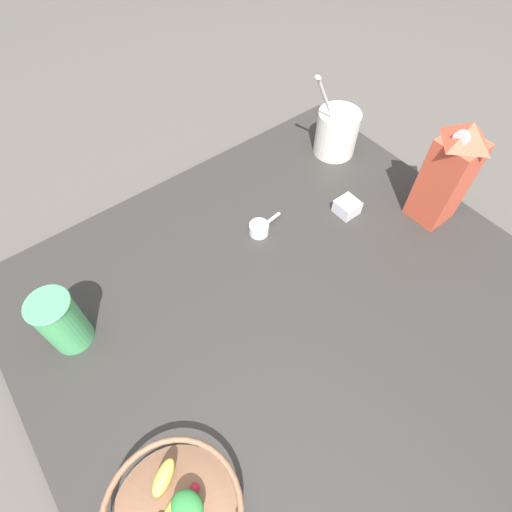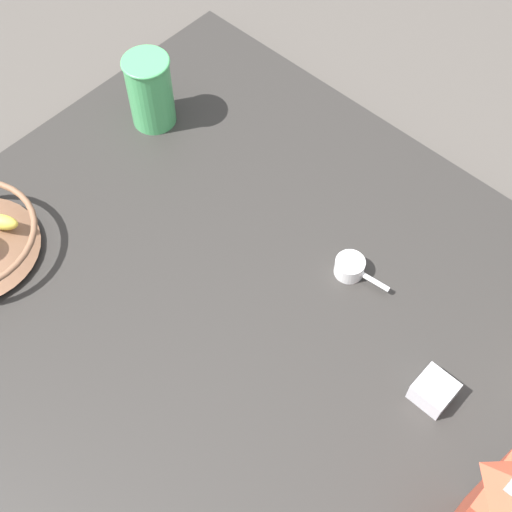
{
  "view_description": "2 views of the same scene",
  "coord_description": "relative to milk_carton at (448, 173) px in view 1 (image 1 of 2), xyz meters",
  "views": [
    {
      "loc": [
        0.23,
        -0.31,
        0.77
      ],
      "look_at": [
        -0.16,
        -0.01,
        0.08
      ],
      "focal_mm": 28.0,
      "sensor_mm": 36.0,
      "label": 1
    },
    {
      "loc": [
        0.28,
        0.35,
        0.97
      ],
      "look_at": [
        -0.12,
        -0.02,
        0.13
      ],
      "focal_mm": 50.0,
      "sensor_mm": 36.0,
      "label": 2
    }
  ],
  "objects": [
    {
      "name": "measuring_scoop",
      "position": [
        -0.21,
        -0.37,
        -0.12
      ],
      "size": [
        0.05,
        0.09,
        0.03
      ],
      "color": "white",
      "rests_on": "countertop"
    },
    {
      "name": "milk_carton",
      "position": [
        0.0,
        0.0,
        0.0
      ],
      "size": [
        0.09,
        0.09,
        0.26
      ],
      "color": "#CC4C33",
      "rests_on": "countertop"
    },
    {
      "name": "spice_jar",
      "position": [
        -0.13,
        -0.16,
        -0.12
      ],
      "size": [
        0.05,
        0.05,
        0.04
      ],
      "color": "silver",
      "rests_on": "countertop"
    },
    {
      "name": "yogurt_tub",
      "position": [
        -0.31,
        -0.02,
        -0.06
      ],
      "size": [
        0.11,
        0.16,
        0.26
      ],
      "color": "silver",
      "rests_on": "countertop"
    },
    {
      "name": "ground_plane",
      "position": [
        0.03,
        -0.43,
        -0.16
      ],
      "size": [
        6.0,
        6.0,
        0.0
      ],
      "primitive_type": "plane",
      "color": "#4C4742"
    },
    {
      "name": "drinking_cup",
      "position": [
        -0.22,
        -0.82,
        -0.06
      ],
      "size": [
        0.08,
        0.08,
        0.14
      ],
      "color": "#4CB266",
      "rests_on": "countertop"
    },
    {
      "name": "countertop",
      "position": [
        0.03,
        -0.43,
        -0.15
      ],
      "size": [
        1.06,
        1.06,
        0.03
      ],
      "color": "#2D2B28",
      "rests_on": "ground_plane"
    }
  ]
}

